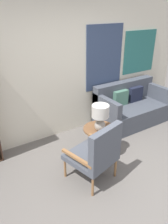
# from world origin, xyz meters

# --- Properties ---
(ground_plane) EXTENTS (14.00, 14.00, 0.00)m
(ground_plane) POSITION_xyz_m (0.00, 0.00, 0.00)
(ground_plane) COLOR #66605B
(wall_back) EXTENTS (6.40, 0.08, 2.70)m
(wall_back) POSITION_xyz_m (0.06, 2.03, 1.35)
(wall_back) COLOR silver
(wall_back) RESTS_ON ground_plane
(armchair) EXTENTS (0.77, 0.78, 0.98)m
(armchair) POSITION_xyz_m (-0.19, 0.44, 0.53)
(armchair) COLOR olive
(armchair) RESTS_ON ground_plane
(couch) EXTENTS (1.62, 0.83, 0.91)m
(couch) POSITION_xyz_m (1.56, 1.60, 0.35)
(couch) COLOR #474C56
(couch) RESTS_ON ground_plane
(side_table) EXTENTS (0.57, 0.57, 0.53)m
(side_table) POSITION_xyz_m (0.24, 0.98, 0.48)
(side_table) COLOR brown
(side_table) RESTS_ON ground_plane
(table_lamp) EXTENTS (0.29, 0.29, 0.48)m
(table_lamp) POSITION_xyz_m (0.19, 0.91, 0.82)
(table_lamp) COLOR #A59E93
(table_lamp) RESTS_ON side_table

